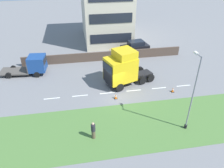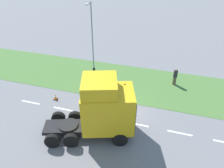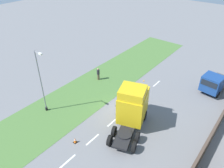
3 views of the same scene
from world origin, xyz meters
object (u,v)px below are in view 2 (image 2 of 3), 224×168
traffic_cone_lead (55,97)px  traffic_cone_trailing (131,110)px  lorry_cab (104,108)px  lamp_post (92,41)px  pedestrian (175,77)px

traffic_cone_lead → traffic_cone_trailing: (-0.20, 6.93, 0.00)m
lorry_cab → lamp_post: lamp_post is taller
traffic_cone_lead → pedestrian: bearing=120.3°
traffic_cone_trailing → lamp_post: bearing=-135.9°
lorry_cab → pedestrian: 9.72m
lamp_post → pedestrian: size_ratio=4.17×
lamp_post → traffic_cone_trailing: lamp_post is taller
lamp_post → traffic_cone_lead: lamp_post is taller
lorry_cab → traffic_cone_lead: (-2.69, -5.57, -2.00)m
lorry_cab → traffic_cone_trailing: 3.77m
lorry_cab → lamp_post: size_ratio=0.89×
lamp_post → pedestrian: lamp_post is taller
lorry_cab → pedestrian: bearing=133.5°
lamp_post → pedestrian: bearing=89.1°
pedestrian → traffic_cone_trailing: size_ratio=3.07×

